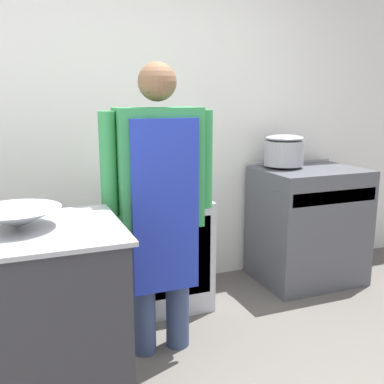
{
  "coord_description": "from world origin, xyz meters",
  "views": [
    {
      "loc": [
        -0.88,
        -1.51,
        1.5
      ],
      "look_at": [
        0.11,
        0.99,
        0.92
      ],
      "focal_mm": 42.0,
      "sensor_mm": 36.0,
      "label": 1
    }
  ],
  "objects_px": {
    "fridge_unit": "(164,250)",
    "stock_pot": "(284,150)",
    "person_cook": "(159,195)",
    "stove": "(308,225)",
    "mixing_bowl": "(17,218)"
  },
  "relations": [
    {
      "from": "mixing_bowl",
      "to": "stove",
      "type": "bearing_deg",
      "value": 22.95
    },
    {
      "from": "stock_pot",
      "to": "mixing_bowl",
      "type": "bearing_deg",
      "value": -152.61
    },
    {
      "from": "fridge_unit",
      "to": "stock_pot",
      "type": "distance_m",
      "value": 1.24
    },
    {
      "from": "person_cook",
      "to": "stock_pot",
      "type": "bearing_deg",
      "value": 28.7
    },
    {
      "from": "stove",
      "to": "fridge_unit",
      "type": "bearing_deg",
      "value": 178.05
    },
    {
      "from": "person_cook",
      "to": "fridge_unit",
      "type": "bearing_deg",
      "value": 70.38
    },
    {
      "from": "person_cook",
      "to": "stock_pot",
      "type": "height_order",
      "value": "person_cook"
    },
    {
      "from": "fridge_unit",
      "to": "mixing_bowl",
      "type": "relative_size",
      "value": 2.08
    },
    {
      "from": "mixing_bowl",
      "to": "stock_pot",
      "type": "bearing_deg",
      "value": 27.39
    },
    {
      "from": "stove",
      "to": "stock_pot",
      "type": "height_order",
      "value": "stock_pot"
    },
    {
      "from": "mixing_bowl",
      "to": "fridge_unit",
      "type": "bearing_deg",
      "value": 44.93
    },
    {
      "from": "stove",
      "to": "fridge_unit",
      "type": "relative_size",
      "value": 1.21
    },
    {
      "from": "person_cook",
      "to": "stove",
      "type": "bearing_deg",
      "value": 21.78
    },
    {
      "from": "stove",
      "to": "mixing_bowl",
      "type": "height_order",
      "value": "mixing_bowl"
    },
    {
      "from": "fridge_unit",
      "to": "stock_pot",
      "type": "relative_size",
      "value": 2.52
    }
  ]
}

